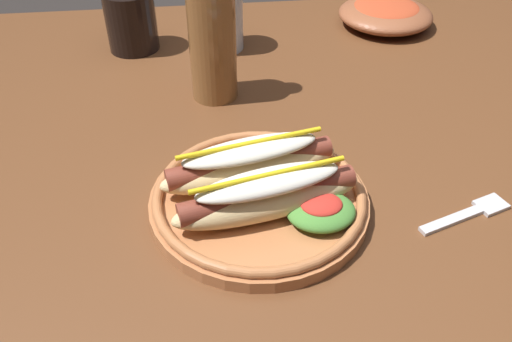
% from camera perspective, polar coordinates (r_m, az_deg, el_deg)
% --- Properties ---
extents(dining_table, '(1.29, 0.96, 0.74)m').
position_cam_1_polar(dining_table, '(0.80, 4.54, -0.70)').
color(dining_table, brown).
rests_on(dining_table, ground_plane).
extents(hot_dog_plate, '(0.26, 0.26, 0.08)m').
position_cam_1_polar(hot_dog_plate, '(0.60, 0.62, -2.17)').
color(hot_dog_plate, '#B77042').
rests_on(hot_dog_plate, dining_table).
extents(fork, '(0.12, 0.06, 0.00)m').
position_cam_1_polar(fork, '(0.65, 22.47, -4.26)').
color(fork, silver).
rests_on(fork, dining_table).
extents(soda_cup, '(0.09, 0.09, 0.10)m').
position_cam_1_polar(soda_cup, '(0.97, -13.55, 15.70)').
color(soda_cup, black).
rests_on(soda_cup, dining_table).
extents(water_cup, '(0.08, 0.08, 0.12)m').
position_cam_1_polar(water_cup, '(0.95, -4.02, 16.73)').
color(water_cup, silver).
rests_on(water_cup, dining_table).
extents(glass_bottle, '(0.07, 0.07, 0.23)m').
position_cam_1_polar(glass_bottle, '(0.78, -4.80, 14.13)').
color(glass_bottle, brown).
rests_on(glass_bottle, dining_table).
extents(side_bowl, '(0.18, 0.18, 0.05)m').
position_cam_1_polar(side_bowl, '(1.08, 14.03, 16.45)').
color(side_bowl, brown).
rests_on(side_bowl, dining_table).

